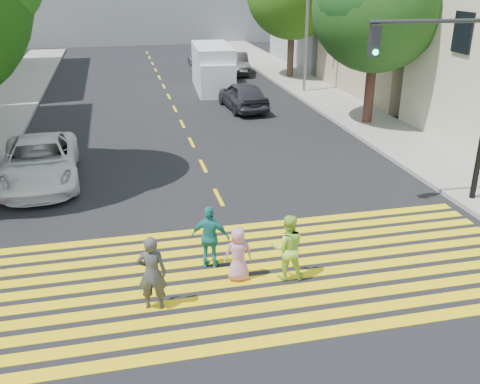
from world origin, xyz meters
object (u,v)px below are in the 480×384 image
object	(u,v)px
pedestrian_child	(238,254)
white_sedan	(40,161)
pedestrian_extra	(210,237)
dark_car_near	(243,96)
traffic_signal	(458,82)
silver_car	(205,60)
pedestrian_man	(152,273)
pedestrian_woman	(288,247)
dark_car_parked	(237,64)
white_van	(213,69)

from	to	relation	value
pedestrian_child	white_sedan	xyz separation A→B (m)	(-5.11, 7.51, 0.08)
pedestrian_extra	dark_car_near	world-z (taller)	pedestrian_extra
pedestrian_child	traffic_signal	distance (m)	8.12
pedestrian_child	silver_car	distance (m)	29.30
pedestrian_man	white_sedan	world-z (taller)	pedestrian_man
pedestrian_woman	dark_car_parked	xyz separation A→B (m)	(4.74, 26.25, -0.11)
pedestrian_child	silver_car	bearing A→B (deg)	-94.41
silver_car	white_van	world-z (taller)	white_van
pedestrian_man	dark_car_near	xyz separation A→B (m)	(5.88, 16.64, -0.11)
pedestrian_man	pedestrian_woman	world-z (taller)	pedestrian_man
pedestrian_child	pedestrian_extra	size ratio (longest dim) A/B	0.83
pedestrian_extra	silver_car	bearing A→B (deg)	-77.16
silver_car	pedestrian_woman	bearing A→B (deg)	75.92
white_sedan	dark_car_near	bearing A→B (deg)	40.11
dark_car_near	dark_car_parked	size ratio (longest dim) A/B	1.02
white_van	dark_car_parked	bearing A→B (deg)	66.92
pedestrian_woman	pedestrian_man	bearing A→B (deg)	19.34
pedestrian_man	traffic_signal	size ratio (longest dim) A/B	0.29
pedestrian_child	dark_car_parked	world-z (taller)	dark_car_parked
pedestrian_child	silver_car	size ratio (longest dim) A/B	0.32
white_van	pedestrian_child	bearing A→B (deg)	-95.01
pedestrian_extra	dark_car_parked	world-z (taller)	pedestrian_extra
dark_car_parked	traffic_signal	distance (m)	23.48
dark_car_near	silver_car	bearing A→B (deg)	-95.16
pedestrian_woman	pedestrian_extra	xyz separation A→B (m)	(-1.64, 0.90, -0.01)
pedestrian_man	pedestrian_extra	xyz separation A→B (m)	(1.47, 1.41, -0.05)
pedestrian_woman	traffic_signal	world-z (taller)	traffic_signal
white_sedan	pedestrian_man	bearing A→B (deg)	-72.26
silver_car	dark_car_near	bearing A→B (deg)	80.81
white_sedan	dark_car_near	distance (m)	12.31
dark_car_parked	traffic_signal	world-z (taller)	traffic_signal
pedestrian_man	pedestrian_child	distance (m)	2.13
pedestrian_extra	traffic_signal	world-z (taller)	traffic_signal
pedestrian_man	traffic_signal	distance (m)	10.06
silver_car	white_sedan	bearing A→B (deg)	58.57
pedestrian_woman	pedestrian_child	distance (m)	1.14
pedestrian_man	pedestrian_woman	distance (m)	3.15
pedestrian_extra	silver_car	size ratio (longest dim) A/B	0.38
white_sedan	traffic_signal	size ratio (longest dim) A/B	0.92
dark_car_near	silver_car	xyz separation A→B (m)	(0.21, 13.08, -0.13)
dark_car_near	pedestrian_child	bearing A→B (deg)	72.09
pedestrian_woman	white_van	xyz separation A→B (m)	(2.16, 21.18, 0.43)
pedestrian_man	white_sedan	xyz separation A→B (m)	(-3.11, 8.22, -0.10)
pedestrian_man	dark_car_near	bearing A→B (deg)	-98.19
pedestrian_extra	traffic_signal	xyz separation A→B (m)	(7.50, 2.09, 2.95)
white_sedan	white_van	distance (m)	15.88
pedestrian_man	dark_car_parked	xyz separation A→B (m)	(7.85, 26.76, -0.15)
pedestrian_extra	white_sedan	size ratio (longest dim) A/B	0.30
dark_car_near	traffic_signal	bearing A→B (deg)	99.05
pedestrian_extra	pedestrian_man	bearing A→B (deg)	65.77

